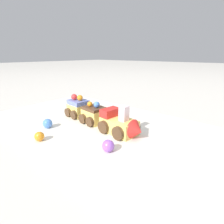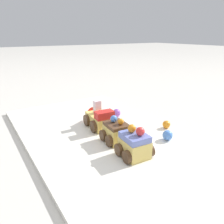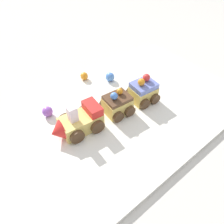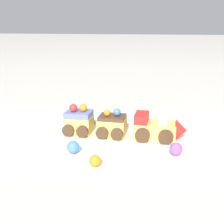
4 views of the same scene
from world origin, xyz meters
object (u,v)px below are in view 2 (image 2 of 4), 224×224
(cake_car_blueberry, at_px, (134,145))
(gumball_blue, at_px, (168,135))
(cake_car_chocolate, at_px, (116,132))
(cake_train_locomotive, at_px, (99,118))
(gumball_orange, at_px, (166,124))
(gumball_purple, at_px, (117,113))

(cake_car_blueberry, distance_m, gumball_blue, 0.13)
(cake_car_chocolate, xyz_separation_m, gumball_blue, (-0.07, -0.12, -0.01))
(cake_train_locomotive, relative_size, cake_car_chocolate, 1.65)
(cake_car_chocolate, bearing_deg, gumball_blue, -115.69)
(cake_car_blueberry, relative_size, gumball_blue, 2.83)
(cake_car_blueberry, height_order, gumball_orange, cake_car_blueberry)
(gumball_blue, bearing_deg, gumball_purple, 4.35)
(cake_train_locomotive, xyz_separation_m, gumball_purple, (0.03, -0.09, -0.01))
(cake_train_locomotive, distance_m, gumball_purple, 0.10)
(gumball_orange, bearing_deg, cake_car_blueberry, 111.74)
(gumball_purple, height_order, gumball_orange, gumball_purple)
(cake_train_locomotive, relative_size, gumball_orange, 5.47)
(cake_car_chocolate, distance_m, gumball_purple, 0.18)
(cake_car_chocolate, relative_size, gumball_blue, 2.83)
(cake_car_chocolate, height_order, gumball_orange, cake_car_chocolate)
(cake_train_locomotive, distance_m, cake_car_blueberry, 0.20)
(cake_car_blueberry, xyz_separation_m, gumball_blue, (0.02, -0.13, -0.01))
(gumball_purple, bearing_deg, cake_car_blueberry, 155.02)
(cake_train_locomotive, distance_m, gumball_orange, 0.21)
(cake_car_chocolate, height_order, gumball_purple, cake_car_chocolate)
(gumball_orange, xyz_separation_m, gumball_blue, (-0.06, 0.06, 0.00))
(cake_train_locomotive, relative_size, gumball_blue, 4.68)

